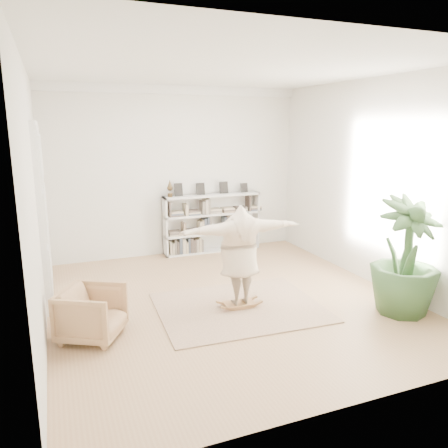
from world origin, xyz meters
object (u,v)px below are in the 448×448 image
Objects in this scene: bookshelf at (212,224)px; person at (240,253)px; houseplant at (405,256)px; rocker_board at (239,304)px; armchair at (92,313)px.

bookshelf is 1.15× the size of person.
rocker_board is at bearing 154.64° from houseplant.
person reaches higher than bookshelf.
person is (2.22, 0.19, 0.55)m from armchair.
armchair is at bearing -131.09° from bookshelf.
armchair is at bearing 168.93° from houseplant.
rocker_board is at bearing -55.36° from person.
armchair is 0.43× the size of houseplant.
armchair is 2.29m from person.
person is 2.46m from houseplant.
person reaches higher than rocker_board.
houseplant is (2.23, -1.06, -0.01)m from person.
houseplant is (4.44, -0.87, 0.54)m from armchair.
houseplant is at bearing -69.96° from bookshelf.
bookshelf is at bearing 110.04° from houseplant.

